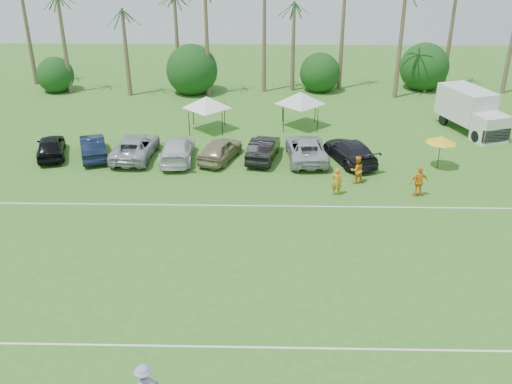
{
  "coord_description": "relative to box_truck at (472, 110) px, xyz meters",
  "views": [
    {
      "loc": [
        1.18,
        -15.24,
        15.06
      ],
      "look_at": [
        0.54,
        12.53,
        1.6
      ],
      "focal_mm": 40.0,
      "sensor_mm": 36.0,
      "label": 1
    }
  ],
  "objects": [
    {
      "name": "sideline_player_c",
      "position": [
        -6.61,
        -11.53,
        -0.77
      ],
      "size": [
        1.17,
        0.68,
        1.87
      ],
      "primitive_type": "imported",
      "rotation": [
        0.0,
        0.0,
        3.35
      ],
      "color": "orange",
      "rests_on": "ground"
    },
    {
      "name": "field_lines",
      "position": [
        -16.73,
        -19.04,
        -1.7
      ],
      "size": [
        80.0,
        12.1,
        0.01
      ],
      "color": "white",
      "rests_on": "ground"
    },
    {
      "name": "parked_car_4",
      "position": [
        -18.82,
        -6.18,
        -0.95
      ],
      "size": [
        3.17,
        4.81,
        1.52
      ],
      "primitive_type": "imported",
      "rotation": [
        0.0,
        0.0,
        2.81
      ],
      "color": "gray",
      "rests_on": "ground"
    },
    {
      "name": "palm_tree_0",
      "position": [
        -38.73,
        10.96,
        5.77
      ],
      "size": [
        2.4,
        2.4,
        8.9
      ],
      "color": "brown",
      "rests_on": "ground"
    },
    {
      "name": "canopy_tent_left",
      "position": [
        -20.29,
        -0.18,
        0.99
      ],
      "size": [
        3.89,
        3.89,
        3.15
      ],
      "color": "black",
      "rests_on": "ground"
    },
    {
      "name": "canopy_tent_right",
      "position": [
        -13.09,
        0.77,
        1.11
      ],
      "size": [
        4.06,
        4.06,
        3.29
      ],
      "color": "black",
      "rests_on": "ground"
    },
    {
      "name": "parked_car_3",
      "position": [
        -21.76,
        -6.26,
        -0.95
      ],
      "size": [
        2.4,
        5.35,
        1.52
      ],
      "primitive_type": "imported",
      "rotation": [
        0.0,
        0.0,
        3.19
      ],
      "color": "silver",
      "rests_on": "ground"
    },
    {
      "name": "market_umbrella",
      "position": [
        -4.3,
        -7.23,
        0.29
      ],
      "size": [
        2.0,
        2.0,
        2.22
      ],
      "color": "black",
      "rests_on": "ground"
    },
    {
      "name": "parked_car_7",
      "position": [
        -10.0,
        -6.27,
        -0.95
      ],
      "size": [
        3.71,
        5.66,
        1.52
      ],
      "primitive_type": "imported",
      "rotation": [
        0.0,
        0.0,
        3.47
      ],
      "color": "black",
      "rests_on": "ground"
    },
    {
      "name": "palm_tree_5",
      "position": [
        -16.73,
        10.96,
        6.64
      ],
      "size": [
        2.4,
        2.4,
        9.9
      ],
      "color": "brown",
      "rests_on": "ground"
    },
    {
      "name": "palm_tree_8",
      "position": [
        -3.73,
        10.96,
        5.77
      ],
      "size": [
        2.4,
        2.4,
        8.9
      ],
      "color": "brown",
      "rests_on": "ground"
    },
    {
      "name": "sideline_player_a",
      "position": [
        -11.45,
        -11.45,
        -0.85
      ],
      "size": [
        0.69,
        0.52,
        1.72
      ],
      "primitive_type": "imported",
      "rotation": [
        0.0,
        0.0,
        2.96
      ],
      "color": "orange",
      "rests_on": "ground"
    },
    {
      "name": "parked_car_1",
      "position": [
        -27.64,
        -5.86,
        -0.95
      ],
      "size": [
        3.02,
        4.9,
        1.52
      ],
      "primitive_type": "imported",
      "rotation": [
        0.0,
        0.0,
        3.47
      ],
      "color": "black",
      "rests_on": "ground"
    },
    {
      "name": "parked_car_0",
      "position": [
        -30.58,
        -5.85,
        -0.95
      ],
      "size": [
        2.99,
        4.8,
        1.52
      ],
      "primitive_type": "imported",
      "rotation": [
        0.0,
        0.0,
        3.43
      ],
      "color": "black",
      "rests_on": "ground"
    },
    {
      "name": "bush_tree_2",
      "position": [
        -10.73,
        11.96,
        0.09
      ],
      "size": [
        4.0,
        4.0,
        4.0
      ],
      "color": "brown",
      "rests_on": "ground"
    },
    {
      "name": "bush_tree_3",
      "position": [
        -0.73,
        11.96,
        0.09
      ],
      "size": [
        4.0,
        4.0,
        4.0
      ],
      "color": "brown",
      "rests_on": "ground"
    },
    {
      "name": "bush_tree_0",
      "position": [
        -35.73,
        11.96,
        0.09
      ],
      "size": [
        4.0,
        4.0,
        4.0
      ],
      "color": "brown",
      "rests_on": "ground"
    },
    {
      "name": "parked_car_6",
      "position": [
        -12.94,
        -5.96,
        -0.95
      ],
      "size": [
        2.87,
        5.63,
        1.52
      ],
      "primitive_type": "imported",
      "rotation": [
        0.0,
        0.0,
        3.21
      ],
      "color": "#A8ADB2",
      "rests_on": "ground"
    },
    {
      "name": "bush_tree_1",
      "position": [
        -22.73,
        11.96,
        0.09
      ],
      "size": [
        4.0,
        4.0,
        4.0
      ],
      "color": "brown",
      "rests_on": "ground"
    },
    {
      "name": "palm_tree_4",
      "position": [
        -20.73,
        10.96,
        5.77
      ],
      "size": [
        2.4,
        2.4,
        8.9
      ],
      "color": "brown",
      "rests_on": "ground"
    },
    {
      "name": "parked_car_2",
      "position": [
        -24.7,
        -5.87,
        -0.95
      ],
      "size": [
        2.77,
        5.59,
        1.52
      ],
      "primitive_type": "imported",
      "rotation": [
        0.0,
        0.0,
        3.1
      ],
      "color": "#A3A4AA",
      "rests_on": "ground"
    },
    {
      "name": "parked_car_5",
      "position": [
        -15.88,
        -5.98,
        -0.95
      ],
      "size": [
        2.44,
        4.84,
        1.52
      ],
      "primitive_type": "imported",
      "rotation": [
        0.0,
        0.0,
        2.96
      ],
      "color": "black",
      "rests_on": "ground"
    },
    {
      "name": "sideline_player_b",
      "position": [
        -10.02,
        -9.73,
        -0.82
      ],
      "size": [
        1.05,
        0.94,
        1.77
      ],
      "primitive_type": "imported",
      "rotation": [
        0.0,
        0.0,
        3.52
      ],
      "color": "orange",
      "rests_on": "ground"
    },
    {
      "name": "box_truck",
      "position": [
        0.0,
        0.0,
        0.0
      ],
      "size": [
        4.28,
        6.62,
        3.2
      ],
      "rotation": [
        0.0,
        0.0,
        0.34
      ],
      "color": "silver",
      "rests_on": "ground"
    },
    {
      "name": "palm_tree_9",
      "position": [
        1.27,
        10.96,
        6.64
      ],
      "size": [
        2.4,
        2.4,
        9.9
      ],
      "color": "brown",
      "rests_on": "ground"
    }
  ]
}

